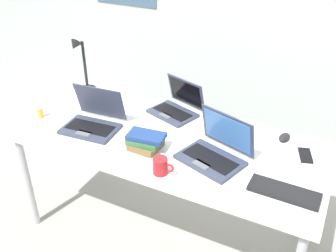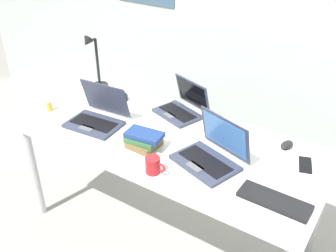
{
  "view_description": "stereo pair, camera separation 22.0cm",
  "coord_description": "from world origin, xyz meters",
  "px_view_note": "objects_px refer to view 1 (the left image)",
  "views": [
    {
      "loc": [
        0.84,
        -1.68,
        1.96
      ],
      "look_at": [
        0.0,
        0.0,
        0.82
      ],
      "focal_mm": 41.57,
      "sensor_mm": 36.0,
      "label": 1
    },
    {
      "loc": [
        1.03,
        -1.57,
        1.96
      ],
      "look_at": [
        0.0,
        0.0,
        0.82
      ],
      "focal_mm": 41.57,
      "sensor_mm": 36.0,
      "label": 2
    }
  ],
  "objects_px": {
    "laptop_back_right": "(93,120)",
    "coffee_mug": "(161,166)",
    "laptop_by_keyboard": "(177,107)",
    "laptop_back_left": "(216,151)",
    "cell_phone": "(305,155)",
    "external_keyboard": "(284,192)",
    "computer_mouse": "(284,137)",
    "headphones": "(105,99)",
    "pill_bottle": "(40,112)",
    "book_stack": "(146,141)",
    "desk_lamp": "(82,66)"
  },
  "relations": [
    {
      "from": "external_keyboard",
      "to": "computer_mouse",
      "type": "height_order",
      "value": "computer_mouse"
    },
    {
      "from": "desk_lamp",
      "to": "coffee_mug",
      "type": "height_order",
      "value": "desk_lamp"
    },
    {
      "from": "laptop_back_left",
      "to": "coffee_mug",
      "type": "relative_size",
      "value": 3.5
    },
    {
      "from": "laptop_back_right",
      "to": "external_keyboard",
      "type": "distance_m",
      "value": 1.16
    },
    {
      "from": "laptop_back_left",
      "to": "cell_phone",
      "type": "bearing_deg",
      "value": 29.08
    },
    {
      "from": "laptop_back_left",
      "to": "laptop_by_keyboard",
      "type": "relative_size",
      "value": 1.13
    },
    {
      "from": "laptop_back_left",
      "to": "computer_mouse",
      "type": "distance_m",
      "value": 0.45
    },
    {
      "from": "cell_phone",
      "to": "book_stack",
      "type": "bearing_deg",
      "value": -176.63
    },
    {
      "from": "external_keyboard",
      "to": "laptop_back_right",
      "type": "bearing_deg",
      "value": 176.31
    },
    {
      "from": "laptop_back_right",
      "to": "coffee_mug",
      "type": "distance_m",
      "value": 0.61
    },
    {
      "from": "laptop_back_right",
      "to": "headphones",
      "type": "bearing_deg",
      "value": 113.26
    },
    {
      "from": "cell_phone",
      "to": "headphones",
      "type": "bearing_deg",
      "value": 159.61
    },
    {
      "from": "laptop_back_left",
      "to": "cell_phone",
      "type": "xyz_separation_m",
      "value": [
        0.43,
        0.24,
        -0.04
      ]
    },
    {
      "from": "laptop_by_keyboard",
      "to": "laptop_back_left",
      "type": "bearing_deg",
      "value": -42.08
    },
    {
      "from": "laptop_back_right",
      "to": "pill_bottle",
      "type": "distance_m",
      "value": 0.37
    },
    {
      "from": "laptop_by_keyboard",
      "to": "external_keyboard",
      "type": "distance_m",
      "value": 0.92
    },
    {
      "from": "external_keyboard",
      "to": "book_stack",
      "type": "xyz_separation_m",
      "value": [
        -0.77,
        0.04,
        0.03
      ]
    },
    {
      "from": "laptop_back_right",
      "to": "coffee_mug",
      "type": "height_order",
      "value": "laptop_back_right"
    },
    {
      "from": "headphones",
      "to": "pill_bottle",
      "type": "relative_size",
      "value": 2.71
    },
    {
      "from": "computer_mouse",
      "to": "book_stack",
      "type": "distance_m",
      "value": 0.79
    },
    {
      "from": "laptop_back_left",
      "to": "laptop_back_right",
      "type": "bearing_deg",
      "value": -178.26
    },
    {
      "from": "book_stack",
      "to": "coffee_mug",
      "type": "distance_m",
      "value": 0.24
    },
    {
      "from": "cell_phone",
      "to": "laptop_by_keyboard",
      "type": "bearing_deg",
      "value": 153.6
    },
    {
      "from": "external_keyboard",
      "to": "headphones",
      "type": "relative_size",
      "value": 1.54
    },
    {
      "from": "coffee_mug",
      "to": "cell_phone",
      "type": "bearing_deg",
      "value": 37.4
    },
    {
      "from": "book_stack",
      "to": "coffee_mug",
      "type": "bearing_deg",
      "value": -42.72
    },
    {
      "from": "external_keyboard",
      "to": "headphones",
      "type": "bearing_deg",
      "value": 163.37
    },
    {
      "from": "desk_lamp",
      "to": "book_stack",
      "type": "distance_m",
      "value": 0.86
    },
    {
      "from": "laptop_back_right",
      "to": "laptop_by_keyboard",
      "type": "xyz_separation_m",
      "value": [
        0.37,
        0.38,
        -0.0
      ]
    },
    {
      "from": "pill_bottle",
      "to": "coffee_mug",
      "type": "xyz_separation_m",
      "value": [
        0.93,
        -0.16,
        0.0
      ]
    },
    {
      "from": "desk_lamp",
      "to": "computer_mouse",
      "type": "xyz_separation_m",
      "value": [
        1.4,
        0.01,
        -0.18
      ]
    },
    {
      "from": "book_stack",
      "to": "computer_mouse",
      "type": "bearing_deg",
      "value": 32.55
    },
    {
      "from": "coffee_mug",
      "to": "laptop_by_keyboard",
      "type": "bearing_deg",
      "value": 108.21
    },
    {
      "from": "laptop_back_right",
      "to": "laptop_by_keyboard",
      "type": "height_order",
      "value": "laptop_back_right"
    },
    {
      "from": "laptop_back_left",
      "to": "desk_lamp",
      "type": "bearing_deg",
      "value": 162.86
    },
    {
      "from": "desk_lamp",
      "to": "laptop_by_keyboard",
      "type": "distance_m",
      "value": 0.73
    },
    {
      "from": "laptop_back_right",
      "to": "headphones",
      "type": "xyz_separation_m",
      "value": [
        -0.14,
        0.32,
        -0.03
      ]
    },
    {
      "from": "laptop_back_left",
      "to": "laptop_back_right",
      "type": "relative_size",
      "value": 1.16
    },
    {
      "from": "external_keyboard",
      "to": "pill_bottle",
      "type": "distance_m",
      "value": 1.52
    },
    {
      "from": "coffee_mug",
      "to": "pill_bottle",
      "type": "bearing_deg",
      "value": 170.09
    },
    {
      "from": "desk_lamp",
      "to": "headphones",
      "type": "bearing_deg",
      "value": -13.46
    },
    {
      "from": "computer_mouse",
      "to": "external_keyboard",
      "type": "bearing_deg",
      "value": -67.12
    },
    {
      "from": "cell_phone",
      "to": "coffee_mug",
      "type": "relative_size",
      "value": 1.2
    },
    {
      "from": "cell_phone",
      "to": "pill_bottle",
      "type": "bearing_deg",
      "value": 173.47
    },
    {
      "from": "book_stack",
      "to": "external_keyboard",
      "type": "bearing_deg",
      "value": -3.14
    },
    {
      "from": "cell_phone",
      "to": "external_keyboard",
      "type": "bearing_deg",
      "value": -113.78
    },
    {
      "from": "desk_lamp",
      "to": "laptop_by_keyboard",
      "type": "height_order",
      "value": "desk_lamp"
    },
    {
      "from": "laptop_by_keyboard",
      "to": "external_keyboard",
      "type": "height_order",
      "value": "laptop_by_keyboard"
    },
    {
      "from": "computer_mouse",
      "to": "book_stack",
      "type": "height_order",
      "value": "book_stack"
    },
    {
      "from": "desk_lamp",
      "to": "external_keyboard",
      "type": "height_order",
      "value": "desk_lamp"
    }
  ]
}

